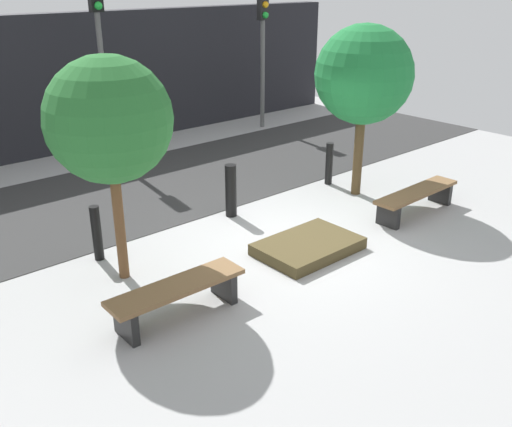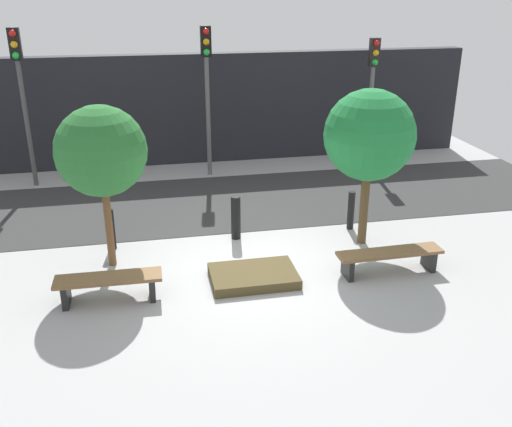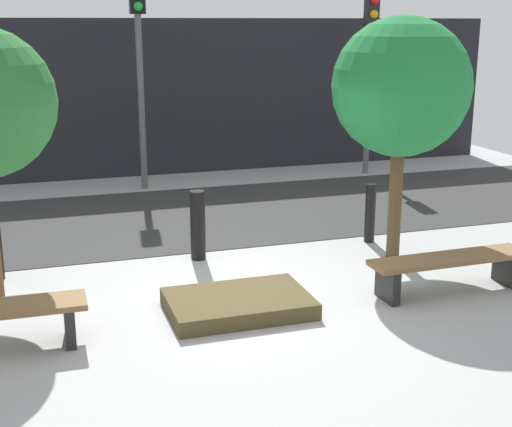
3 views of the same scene
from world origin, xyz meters
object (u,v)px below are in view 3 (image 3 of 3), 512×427
object	(u,v)px
bollard_left	(198,225)
bollard_center	(370,213)
traffic_light_mid_west	(139,42)
bench_right	(450,266)
planter_bed	(238,304)
traffic_light_mid_east	(370,52)
tree_behind_right_bench	(401,88)

from	to	relation	value
bollard_left	bollard_center	xyz separation A→B (m)	(2.56, 0.00, -0.04)
traffic_light_mid_west	bollard_left	bearing A→B (deg)	-90.00
bench_right	bollard_left	world-z (taller)	bollard_left
planter_bed	traffic_light_mid_east	distance (m)	8.26
bollard_left	planter_bed	bearing A→B (deg)	-90.00
bollard_left	bollard_center	distance (m)	2.56
planter_bed	bollard_left	xyz separation A→B (m)	(0.00, 1.91, 0.38)
tree_behind_right_bench	traffic_light_mid_east	size ratio (longest dim) A/B	0.88
bollard_left	traffic_light_mid_west	xyz separation A→B (m)	(0.00, 4.44, 2.29)
bollard_center	traffic_light_mid_east	world-z (taller)	traffic_light_mid_east
bench_right	tree_behind_right_bench	world-z (taller)	tree_behind_right_bench
traffic_light_mid_west	bollard_center	bearing A→B (deg)	-59.99
bollard_left	traffic_light_mid_east	distance (m)	6.78
traffic_light_mid_east	bollard_center	bearing A→B (deg)	-115.78
bench_right	bollard_left	distance (m)	3.31
bollard_left	traffic_light_mid_east	size ratio (longest dim) A/B	0.26
bollard_center	traffic_light_mid_east	bearing A→B (deg)	64.22
tree_behind_right_bench	bollard_left	distance (m)	3.22
planter_bed	traffic_light_mid_west	size ratio (longest dim) A/B	0.39
bench_right	bollard_center	distance (m)	2.11
bench_right	traffic_light_mid_west	bearing A→B (deg)	110.22
tree_behind_right_bench	bollard_center	xyz separation A→B (m)	(0.01, 0.74, -1.86)
bench_right	traffic_light_mid_east	xyz separation A→B (m)	(2.16, 6.54, 2.19)
bollard_center	traffic_light_mid_east	xyz separation A→B (m)	(2.14, 4.44, 2.09)
traffic_light_mid_east	planter_bed	bearing A→B (deg)	-126.57
tree_behind_right_bench	planter_bed	bearing A→B (deg)	-155.33
bollard_center	traffic_light_mid_east	size ratio (longest dim) A/B	0.24
planter_bed	bollard_center	bearing A→B (deg)	36.65
bench_right	traffic_light_mid_west	xyz separation A→B (m)	(-2.55, 6.54, 2.43)
planter_bed	tree_behind_right_bench	xyz separation A→B (m)	(2.55, 1.17, 2.20)
bench_right	planter_bed	world-z (taller)	bench_right
planter_bed	bollard_center	xyz separation A→B (m)	(2.56, 1.91, 0.34)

